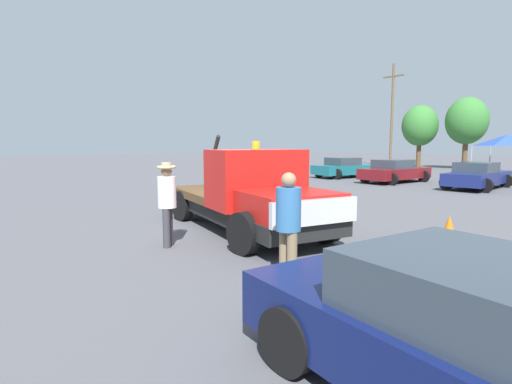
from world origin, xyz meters
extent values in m
plane|color=#545459|center=(0.00, 0.00, 0.00)|extent=(160.00, 160.00, 0.00)
cube|color=black|center=(0.00, 0.00, 0.53)|extent=(6.42, 3.16, 0.35)
cube|color=red|center=(2.17, -0.44, 0.98)|extent=(2.06, 2.17, 0.55)
cube|color=silver|center=(3.06, -0.62, 0.95)|extent=(0.51, 1.96, 0.50)
cube|color=red|center=(0.66, -0.13, 1.41)|extent=(1.76, 2.42, 1.41)
cube|color=brown|center=(-1.51, 0.31, 0.81)|extent=(3.45, 2.77, 0.22)
cylinder|color=black|center=(-2.18, 0.44, 1.70)|extent=(1.19, 0.35, 1.63)
cylinder|color=orange|center=(0.66, -0.13, 2.21)|extent=(0.18, 0.18, 0.20)
cylinder|color=black|center=(2.29, 0.60, 0.44)|extent=(0.88, 0.26, 0.88)
cylinder|color=black|center=(1.87, -1.45, 0.44)|extent=(0.88, 0.26, 0.88)
cylinder|color=black|center=(-1.75, 1.42, 0.44)|extent=(0.88, 0.26, 0.88)
cylinder|color=black|center=(-2.17, -0.62, 0.44)|extent=(0.88, 0.26, 0.88)
cube|color=#333D47|center=(7.00, -2.91, 1.09)|extent=(2.19, 1.87, 0.50)
cylinder|color=black|center=(5.68, -1.87, 0.34)|extent=(0.68, 0.22, 0.68)
cylinder|color=black|center=(5.51, -3.68, 0.34)|extent=(0.68, 0.22, 0.68)
cylinder|color=#847051|center=(3.79, -1.95, 0.44)|extent=(0.16, 0.16, 0.88)
cylinder|color=#847051|center=(3.57, -1.91, 0.44)|extent=(0.16, 0.16, 0.88)
cylinder|color=teal|center=(3.68, -1.93, 1.22)|extent=(0.40, 0.40, 0.69)
sphere|color=#A87A56|center=(3.68, -1.93, 1.69)|extent=(0.24, 0.24, 0.24)
cylinder|color=#38383D|center=(0.38, -2.41, 0.43)|extent=(0.16, 0.16, 0.87)
cylinder|color=#38383D|center=(0.22, -2.26, 0.43)|extent=(0.16, 0.16, 0.87)
cylinder|color=white|center=(0.30, -2.34, 1.21)|extent=(0.40, 0.40, 0.69)
sphere|color=brown|center=(0.30, -2.34, 1.67)|extent=(0.23, 0.23, 0.23)
torus|color=tan|center=(0.30, -2.34, 1.75)|extent=(0.41, 0.41, 0.06)
cylinder|color=tan|center=(0.30, -2.34, 1.80)|extent=(0.21, 0.21, 0.11)
cube|color=#196670|center=(-8.76, 15.29, 0.54)|extent=(2.54, 4.66, 0.60)
cube|color=#333D47|center=(-8.80, 15.07, 1.09)|extent=(1.92, 2.09, 0.50)
cylinder|color=black|center=(-9.41, 16.91, 0.34)|extent=(0.68, 0.22, 0.68)
cylinder|color=black|center=(-7.65, 16.63, 0.34)|extent=(0.68, 0.22, 0.68)
cylinder|color=black|center=(-9.88, 13.94, 0.34)|extent=(0.68, 0.22, 0.68)
cylinder|color=black|center=(-8.11, 13.66, 0.34)|extent=(0.68, 0.22, 0.68)
cube|color=maroon|center=(-4.73, 14.76, 0.54)|extent=(2.09, 4.69, 0.60)
cube|color=#333D47|center=(-4.74, 14.53, 1.09)|extent=(1.75, 2.01, 0.50)
cylinder|color=black|center=(-5.56, 16.37, 0.34)|extent=(0.68, 0.22, 0.68)
cylinder|color=black|center=(-3.76, 16.29, 0.34)|extent=(0.68, 0.22, 0.68)
cylinder|color=black|center=(-5.69, 13.24, 0.34)|extent=(0.68, 0.22, 0.68)
cylinder|color=black|center=(-3.90, 13.16, 0.34)|extent=(0.68, 0.22, 0.68)
cube|color=navy|center=(-0.29, 15.07, 0.54)|extent=(2.20, 4.95, 0.60)
cube|color=#333D47|center=(-0.27, 14.83, 1.09)|extent=(1.76, 2.15, 0.50)
cylinder|color=black|center=(-1.28, 16.64, 0.34)|extent=(0.68, 0.22, 0.68)
cylinder|color=black|center=(0.44, 16.77, 0.34)|extent=(0.68, 0.22, 0.68)
cylinder|color=black|center=(-1.02, 13.37, 0.34)|extent=(0.68, 0.22, 0.68)
cylinder|color=black|center=(0.70, 13.50, 0.34)|extent=(0.68, 0.22, 0.68)
cylinder|color=#9E9EA3|center=(-4.60, 24.62, 1.05)|extent=(0.07, 0.07, 2.11)
cylinder|color=#9E9EA3|center=(-4.60, 28.04, 1.05)|extent=(0.07, 0.07, 2.11)
pyramid|color=#2D4CB7|center=(-2.89, 26.33, 2.51)|extent=(3.41, 3.41, 0.82)
cylinder|color=brown|center=(-7.68, 30.71, 1.11)|extent=(0.44, 0.44, 2.21)
ellipsoid|color=#387A33|center=(-7.68, 30.71, 4.27)|extent=(3.54, 3.54, 4.11)
cylinder|color=brown|center=(-11.51, 29.76, 1.02)|extent=(0.41, 0.41, 2.05)
ellipsoid|color=#387A33|center=(-11.51, 29.76, 3.95)|extent=(3.28, 3.28, 3.80)
cube|color=black|center=(3.83, 3.28, 0.02)|extent=(0.40, 0.40, 0.04)
cone|color=orange|center=(3.83, 3.28, 0.28)|extent=(0.36, 0.36, 0.55)
cylinder|color=brown|center=(-13.96, 28.88, 4.95)|extent=(0.24, 0.24, 9.89)
cube|color=brown|center=(-13.96, 28.88, 8.70)|extent=(2.20, 0.14, 0.14)
camera|label=1|loc=(8.18, -6.27, 2.25)|focal=28.00mm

